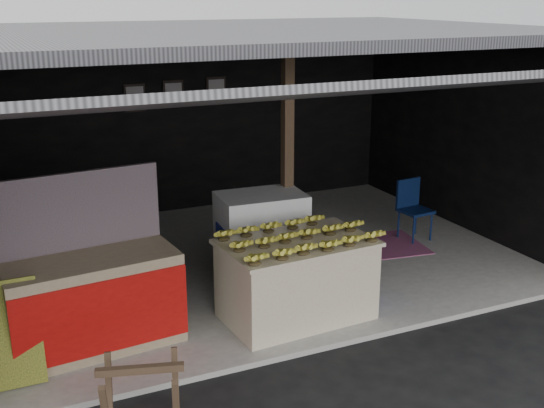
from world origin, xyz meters
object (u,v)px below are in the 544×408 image
white_crate (261,239)px  neighbor_stall (92,298)px  banana_table (296,279)px  water_barrel (360,278)px  plastic_chair (412,204)px  sawhorse (141,393)px

white_crate → neighbor_stall: bearing=-157.5°
banana_table → water_barrel: banana_table is taller
plastic_chair → white_crate: bearing=-173.2°
water_barrel → plastic_chair: (1.74, 1.46, 0.25)m
neighbor_stall → sawhorse: bearing=-92.7°
banana_table → sawhorse: banana_table is taller
neighbor_stall → water_barrel: size_ratio=3.51×
white_crate → plastic_chair: size_ratio=1.31×
banana_table → sawhorse: bearing=-150.5°
banana_table → neighbor_stall: bearing=169.1°
banana_table → plastic_chair: 3.05m
neighbor_stall → water_barrel: neighbor_stall is taller
neighbor_stall → plastic_chair: 4.88m
banana_table → plastic_chair: size_ratio=1.93×
white_crate → plastic_chair: bearing=15.6°
water_barrel → plastic_chair: 2.29m
sawhorse → banana_table: bearing=49.2°
banana_table → neighbor_stall: 2.11m
white_crate → neighbor_stall: 2.26m
neighbor_stall → water_barrel: bearing=-8.6°
white_crate → sawhorse: (-2.05, -2.32, -0.20)m
neighbor_stall → water_barrel: 2.98m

